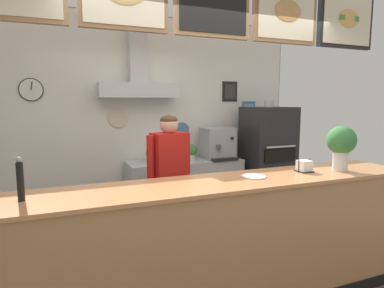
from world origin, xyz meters
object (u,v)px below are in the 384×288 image
object	(u,v)px
potted_thyme	(191,151)
pizza_oven	(267,160)
potted_basil	(153,154)
condiment_plate	(254,177)
basil_vase	(341,145)
shop_worker	(169,182)
espresso_machine	(217,143)
potted_sage	(172,154)
pepper_grinder	(20,179)
napkin_holder	(304,167)

from	to	relation	value
potted_thyme	pizza_oven	bearing A→B (deg)	-11.13
potted_basil	condiment_plate	size ratio (longest dim) A/B	1.07
pizza_oven	basil_vase	world-z (taller)	pizza_oven
shop_worker	espresso_machine	xyz separation A→B (m)	(1.11, 1.07, 0.24)
potted_sage	basil_vase	distance (m)	2.31
pizza_oven	potted_thyme	xyz separation A→B (m)	(-1.18, 0.23, 0.18)
espresso_machine	potted_thyme	distance (m)	0.43
potted_thyme	pepper_grinder	distance (m)	2.89
condiment_plate	potted_sage	bearing A→B (deg)	91.91
pizza_oven	pepper_grinder	world-z (taller)	pizza_oven
condiment_plate	basil_vase	bearing A→B (deg)	-4.32
napkin_holder	basil_vase	distance (m)	0.41
pizza_oven	napkin_holder	xyz separation A→B (m)	(-0.86, -1.81, 0.31)
potted_basil	potted_thyme	size ratio (longest dim) A/B	0.97
basil_vase	pizza_oven	bearing A→B (deg)	74.63
pizza_oven	basil_vase	size ratio (longest dim) A/B	4.16
shop_worker	potted_thyme	xyz separation A→B (m)	(0.69, 1.12, 0.14)
napkin_holder	condiment_plate	bearing A→B (deg)	-178.15
condiment_plate	potted_basil	bearing A→B (deg)	100.02
espresso_machine	napkin_holder	bearing A→B (deg)	-92.81
pepper_grinder	shop_worker	bearing A→B (deg)	35.65
potted_basil	potted_thyme	world-z (taller)	potted_thyme
espresso_machine	pepper_grinder	size ratio (longest dim) A/B	1.66
potted_basil	pepper_grinder	size ratio (longest dim) A/B	0.75
napkin_holder	espresso_machine	bearing A→B (deg)	87.19
condiment_plate	pepper_grinder	size ratio (longest dim) A/B	0.70
potted_basil	potted_sage	distance (m)	0.29
potted_basil	basil_vase	xyz separation A→B (m)	(1.25, -2.07, 0.33)
napkin_holder	basil_vase	xyz separation A→B (m)	(0.35, -0.09, 0.20)
espresso_machine	condiment_plate	xyz separation A→B (m)	(-0.65, -2.01, -0.02)
espresso_machine	potted_basil	xyz separation A→B (m)	(-1.00, -0.01, -0.10)
pizza_oven	pepper_grinder	bearing A→B (deg)	-150.16
potted_sage	pepper_grinder	size ratio (longest dim) A/B	0.67
pizza_oven	potted_thyme	distance (m)	1.22
potted_thyme	espresso_machine	bearing A→B (deg)	-6.05
condiment_plate	potted_thyme	bearing A→B (deg)	83.40
potted_basil	napkin_holder	xyz separation A→B (m)	(0.91, -1.99, 0.13)
pizza_oven	espresso_machine	bearing A→B (deg)	166.21
pizza_oven	potted_sage	bearing A→B (deg)	172.98
espresso_machine	napkin_holder	world-z (taller)	espresso_machine
espresso_machine	pepper_grinder	xyz separation A→B (m)	(-2.42, -2.02, 0.12)
potted_sage	napkin_holder	xyz separation A→B (m)	(0.62, -1.99, 0.14)
pizza_oven	potted_sage	world-z (taller)	pizza_oven
pepper_grinder	potted_sage	bearing A→B (deg)	49.71
condiment_plate	basil_vase	distance (m)	0.93
potted_sage	napkin_holder	world-z (taller)	napkin_holder
napkin_holder	shop_worker	bearing A→B (deg)	137.66
espresso_machine	potted_thyme	bearing A→B (deg)	173.95
potted_thyme	basil_vase	distance (m)	2.25
shop_worker	potted_basil	size ratio (longest dim) A/B	7.22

